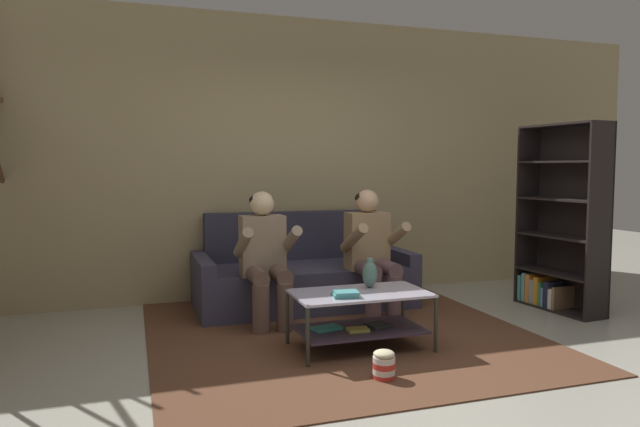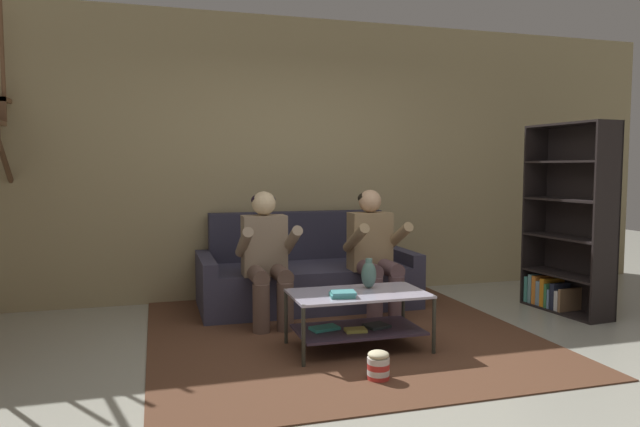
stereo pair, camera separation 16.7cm
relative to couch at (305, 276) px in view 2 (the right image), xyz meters
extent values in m
plane|color=#A9A899|center=(0.13, -1.94, -0.28)|extent=(16.80, 16.80, 0.00)
cube|color=tan|center=(0.13, 0.52, 1.17)|extent=(8.40, 0.12, 2.90)
cylinder|color=brown|center=(-2.68, 0.35, 2.14)|extent=(0.04, 0.04, 0.90)
cube|color=#39374B|center=(0.00, -0.06, -0.08)|extent=(1.81, 0.97, 0.41)
cube|color=#302E40|center=(0.00, 0.33, 0.37)|extent=(1.81, 0.18, 0.49)
cube|color=#39374B|center=(-0.97, -0.06, -0.02)|extent=(0.13, 0.97, 0.53)
cube|color=#39374B|center=(0.97, -0.06, -0.02)|extent=(0.13, 0.97, 0.53)
cylinder|color=brown|center=(-0.60, -0.85, -0.08)|extent=(0.14, 0.14, 0.41)
cylinder|color=brown|center=(-0.40, -0.85, -0.08)|extent=(0.14, 0.14, 0.41)
cylinder|color=brown|center=(-0.60, -0.67, 0.17)|extent=(0.14, 0.42, 0.14)
cylinder|color=brown|center=(-0.40, -0.67, 0.17)|extent=(0.14, 0.42, 0.14)
cube|color=gray|center=(-0.50, -0.46, 0.39)|extent=(0.38, 0.22, 0.53)
cylinder|color=gray|center=(-0.70, -0.64, 0.44)|extent=(0.09, 0.49, 0.31)
cylinder|color=gray|center=(-0.29, -0.64, 0.44)|extent=(0.09, 0.49, 0.31)
sphere|color=beige|center=(-0.50, -0.46, 0.76)|extent=(0.21, 0.21, 0.21)
ellipsoid|color=black|center=(-0.50, -0.44, 0.78)|extent=(0.21, 0.21, 0.13)
cylinder|color=brown|center=(0.40, -0.85, -0.08)|extent=(0.14, 0.14, 0.41)
cylinder|color=brown|center=(0.60, -0.85, -0.08)|extent=(0.14, 0.14, 0.41)
cylinder|color=brown|center=(0.40, -0.67, 0.17)|extent=(0.14, 0.42, 0.14)
cylinder|color=brown|center=(0.60, -0.67, 0.17)|extent=(0.14, 0.42, 0.14)
cube|color=#997C57|center=(0.50, -0.46, 0.39)|extent=(0.38, 0.22, 0.53)
cylinder|color=#997C57|center=(0.29, -0.64, 0.44)|extent=(0.09, 0.49, 0.31)
cylinder|color=#997C57|center=(0.70, -0.64, 0.44)|extent=(0.09, 0.49, 0.31)
sphere|color=tan|center=(0.50, -0.46, 0.76)|extent=(0.21, 0.21, 0.21)
ellipsoid|color=black|center=(0.50, -0.44, 0.79)|extent=(0.21, 0.21, 0.13)
cube|color=#BBB4CB|center=(0.02, -1.46, 0.14)|extent=(1.00, 0.56, 0.02)
cube|color=#3B2D40|center=(0.02, -1.46, -0.13)|extent=(0.92, 0.51, 0.02)
cylinder|color=#313229|center=(-0.47, -1.72, -0.07)|extent=(0.03, 0.03, 0.43)
cylinder|color=#313229|center=(0.51, -1.72, -0.07)|extent=(0.03, 0.03, 0.43)
cylinder|color=#313229|center=(-0.47, -1.19, -0.07)|extent=(0.03, 0.03, 0.43)
cylinder|color=#313229|center=(0.51, -1.19, -0.07)|extent=(0.03, 0.03, 0.43)
cube|color=teal|center=(-0.23, -1.42, -0.11)|extent=(0.23, 0.17, 0.02)
cube|color=#B7B048|center=(-0.03, -1.53, -0.11)|extent=(0.16, 0.12, 0.02)
cube|color=#262D2E|center=(0.17, -1.47, -0.11)|extent=(0.20, 0.18, 0.02)
cube|color=brown|center=(0.01, -0.86, -0.28)|extent=(3.00, 3.40, 0.01)
cube|color=#7B5C55|center=(0.01, -0.86, -0.28)|extent=(1.65, 1.87, 0.00)
ellipsoid|color=#4B6E62|center=(0.15, -1.34, 0.25)|extent=(0.12, 0.12, 0.21)
cylinder|color=#4B6E62|center=(0.15, -1.34, 0.35)|extent=(0.05, 0.05, 0.05)
cube|color=teal|center=(-0.14, -1.57, 0.16)|extent=(0.20, 0.18, 0.02)
cube|color=teal|center=(-0.13, -1.58, 0.18)|extent=(0.19, 0.17, 0.02)
cube|color=black|center=(2.23, -0.52, 0.59)|extent=(0.30, 0.05, 1.76)
cube|color=black|center=(2.31, -1.38, 0.59)|extent=(0.30, 0.05, 1.76)
cube|color=black|center=(2.41, -0.94, 0.59)|extent=(0.10, 0.88, 1.76)
cube|color=black|center=(2.27, -0.95, -0.27)|extent=(0.38, 0.86, 0.02)
cube|color=black|center=(2.27, -0.95, 0.07)|extent=(0.38, 0.86, 0.02)
cube|color=black|center=(2.27, -0.95, 0.42)|extent=(0.38, 0.86, 0.02)
cube|color=black|center=(2.27, -0.95, 0.77)|extent=(0.38, 0.86, 0.02)
cube|color=black|center=(2.27, -0.95, 1.12)|extent=(0.38, 0.86, 0.02)
cube|color=black|center=(2.27, -0.95, 1.46)|extent=(0.38, 0.86, 0.02)
cube|color=teal|center=(2.24, -0.56, -0.14)|extent=(0.26, 0.06, 0.25)
cube|color=#6DA0A8|center=(2.22, -0.62, -0.12)|extent=(0.21, 0.06, 0.28)
cube|color=orange|center=(2.23, -0.68, -0.12)|extent=(0.22, 0.07, 0.28)
cube|color=#7C98AB|center=(2.23, -0.73, -0.15)|extent=(0.23, 0.07, 0.24)
cube|color=orange|center=(2.26, -0.78, -0.13)|extent=(0.27, 0.08, 0.27)
cube|color=#39824D|center=(2.24, -0.83, -0.15)|extent=(0.21, 0.05, 0.23)
cube|color=#6E91B9|center=(2.26, -0.87, -0.17)|extent=(0.26, 0.05, 0.18)
cube|color=#1D2235|center=(2.24, -0.92, -0.14)|extent=(0.20, 0.07, 0.25)
cube|color=silver|center=(2.28, -0.96, -0.17)|extent=(0.27, 0.07, 0.19)
cube|color=#916A49|center=(2.28, -1.01, -0.16)|extent=(0.27, 0.05, 0.21)
cylinder|color=red|center=(-0.07, -2.08, -0.27)|extent=(0.14, 0.14, 0.04)
cylinder|color=white|center=(-0.07, -2.08, -0.23)|extent=(0.14, 0.14, 0.04)
cylinder|color=red|center=(-0.07, -2.08, -0.19)|extent=(0.14, 0.14, 0.04)
cylinder|color=white|center=(-0.07, -2.08, -0.15)|extent=(0.14, 0.14, 0.04)
ellipsoid|color=beige|center=(-0.07, -2.08, -0.12)|extent=(0.14, 0.14, 0.05)
camera|label=1|loc=(-1.57, -5.31, 1.06)|focal=32.00mm
camera|label=2|loc=(-1.41, -5.36, 1.06)|focal=32.00mm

